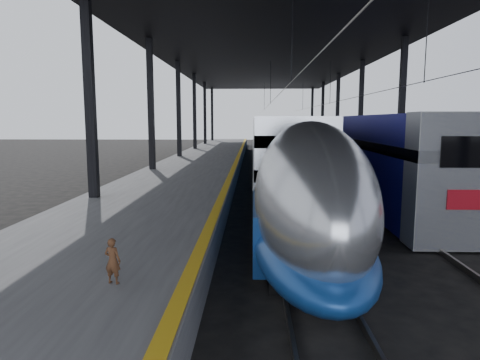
{
  "coord_description": "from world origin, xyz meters",
  "views": [
    {
      "loc": [
        0.55,
        -11.69,
        4.04
      ],
      "look_at": [
        0.1,
        2.93,
        2.0
      ],
      "focal_mm": 32.0,
      "sensor_mm": 36.0,
      "label": 1
    }
  ],
  "objects": [
    {
      "name": "rails",
      "position": [
        4.5,
        20.0,
        0.08
      ],
      "size": [
        6.52,
        80.0,
        0.16
      ],
      "color": "slate",
      "rests_on": "ground"
    },
    {
      "name": "ground",
      "position": [
        0.0,
        0.0,
        0.0
      ],
      "size": [
        160.0,
        160.0,
        0.0
      ],
      "primitive_type": "plane",
      "color": "black",
      "rests_on": "ground"
    },
    {
      "name": "child",
      "position": [
        -2.07,
        -4.07,
        1.44
      ],
      "size": [
        0.36,
        0.28,
        0.88
      ],
      "primitive_type": "imported",
      "rotation": [
        0.0,
        0.0,
        2.91
      ],
      "color": "#4B2C19",
      "rests_on": "platform"
    },
    {
      "name": "yellow_strip",
      "position": [
        -0.7,
        20.0,
        1.0
      ],
      "size": [
        0.3,
        80.0,
        0.01
      ],
      "primitive_type": "cube",
      "color": "gold",
      "rests_on": "platform"
    },
    {
      "name": "tgv_train",
      "position": [
        2.0,
        26.58,
        1.95
      ],
      "size": [
        2.91,
        65.2,
        4.18
      ],
      "color": "#AAACB1",
      "rests_on": "ground"
    },
    {
      "name": "canopy",
      "position": [
        1.9,
        20.0,
        9.12
      ],
      "size": [
        18.0,
        75.0,
        9.47
      ],
      "color": "black",
      "rests_on": "ground"
    },
    {
      "name": "platform",
      "position": [
        -3.5,
        20.0,
        0.5
      ],
      "size": [
        6.0,
        80.0,
        1.0
      ],
      "primitive_type": "cube",
      "color": "#4C4C4F",
      "rests_on": "ground"
    },
    {
      "name": "second_train",
      "position": [
        7.0,
        28.36,
        2.18
      ],
      "size": [
        3.12,
        56.05,
        4.3
      ],
      "color": "navy",
      "rests_on": "ground"
    }
  ]
}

